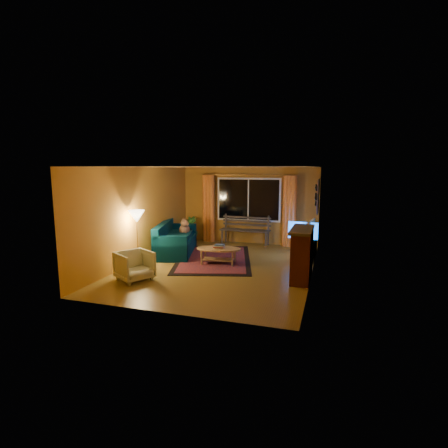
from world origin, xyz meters
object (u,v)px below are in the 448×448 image
(sofa, at_px, (176,238))
(floor_lamp, at_px, (137,239))
(bench, at_px, (245,237))
(coffee_table, at_px, (218,256))
(armchair, at_px, (135,264))
(tv_console, at_px, (306,250))

(sofa, relative_size, floor_lamp, 1.54)
(bench, xyz_separation_m, coffee_table, (-0.10, -2.43, -0.03))
(armchair, distance_m, coffee_table, 2.28)
(sofa, xyz_separation_m, tv_console, (3.68, 0.48, -0.20))
(coffee_table, height_order, tv_console, tv_console)
(bench, bearing_deg, sofa, -133.05)
(sofa, xyz_separation_m, coffee_table, (1.55, -0.75, -0.23))
(tv_console, bearing_deg, coffee_table, -143.13)
(armchair, bearing_deg, sofa, 34.90)
(sofa, height_order, armchair, sofa)
(floor_lamp, height_order, tv_console, floor_lamp)
(armchair, distance_m, tv_console, 4.63)
(armchair, relative_size, tv_console, 0.61)
(bench, bearing_deg, armchair, -107.59)
(floor_lamp, distance_m, coffee_table, 2.11)
(sofa, height_order, coffee_table, sofa)
(sofa, xyz_separation_m, floor_lamp, (-0.32, -1.58, 0.27))
(bench, distance_m, tv_console, 2.36)
(floor_lamp, xyz_separation_m, tv_console, (4.00, 2.06, -0.47))
(bench, relative_size, sofa, 0.73)
(armchair, relative_size, floor_lamp, 0.50)
(armchair, height_order, floor_lamp, floor_lamp)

